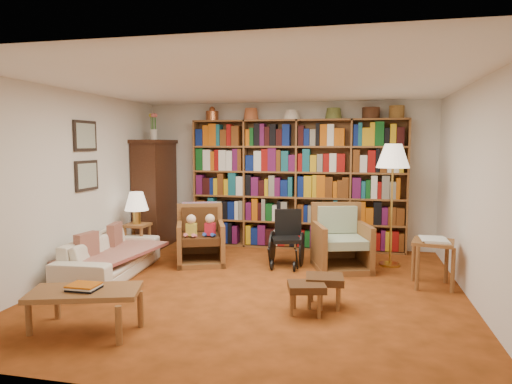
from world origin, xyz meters
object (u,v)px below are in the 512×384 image
(sofa, at_px, (111,256))
(floor_lamp, at_px, (393,161))
(wheelchair, at_px, (287,240))
(side_table_papers, at_px, (433,249))
(coffee_table, at_px, (85,295))
(armchair_leather, at_px, (203,238))
(footstool_a, at_px, (325,281))
(footstool_b, at_px, (307,289))
(side_table_lamp, at_px, (137,234))
(armchair_sage, at_px, (342,244))

(sofa, distance_m, floor_lamp, 4.19)
(wheelchair, xyz_separation_m, side_table_papers, (1.94, -0.63, 0.11))
(side_table_papers, bearing_deg, sofa, -174.19)
(sofa, distance_m, coffee_table, 1.90)
(sofa, relative_size, floor_lamp, 1.04)
(floor_lamp, bearing_deg, armchair_leather, -171.76)
(footstool_a, bearing_deg, armchair_leather, 141.87)
(floor_lamp, bearing_deg, footstool_b, -114.58)
(side_table_lamp, height_order, footstool_b, side_table_lamp)
(armchair_sage, bearing_deg, floor_lamp, 21.15)
(armchair_sage, distance_m, footstool_a, 1.66)
(armchair_leather, bearing_deg, wheelchair, 4.81)
(footstool_a, bearing_deg, floor_lamp, 66.81)
(sofa, xyz_separation_m, side_table_papers, (4.20, 0.43, 0.21))
(floor_lamp, bearing_deg, footstool_a, -113.19)
(wheelchair, bearing_deg, armchair_sage, 1.79)
(side_table_papers, bearing_deg, footstool_a, -141.79)
(coffee_table, bearing_deg, footstool_b, 24.45)
(floor_lamp, height_order, side_table_papers, floor_lamp)
(wheelchair, xyz_separation_m, footstool_b, (0.50, -1.88, -0.11))
(coffee_table, bearing_deg, floor_lamp, 45.78)
(armchair_leather, distance_m, side_table_papers, 3.26)
(footstool_a, bearing_deg, sofa, 168.92)
(armchair_leather, height_order, coffee_table, armchair_leather)
(sofa, relative_size, wheelchair, 2.28)
(side_table_lamp, relative_size, wheelchair, 0.66)
(sofa, distance_m, armchair_sage, 3.25)
(side_table_lamp, relative_size, footstool_b, 1.21)
(footstool_a, distance_m, footstool_b, 0.31)
(side_table_lamp, xyz_separation_m, footstool_b, (2.86, -1.80, -0.12))
(floor_lamp, relative_size, side_table_papers, 2.90)
(wheelchair, bearing_deg, floor_lamp, 11.11)
(side_table_lamp, relative_size, coffee_table, 0.48)
(footstool_a, bearing_deg, coffee_table, -151.87)
(sofa, distance_m, armchair_leather, 1.37)
(sofa, bearing_deg, armchair_leather, -50.89)
(floor_lamp, distance_m, footstool_b, 2.71)
(footstool_b, distance_m, coffee_table, 2.21)
(footstool_b, bearing_deg, armchair_sage, 81.00)
(armchair_leather, bearing_deg, sofa, -136.09)
(footstool_a, xyz_separation_m, coffee_table, (-2.19, -1.17, 0.07))
(wheelchair, relative_size, footstool_b, 1.83)
(footstool_b, xyz_separation_m, coffee_table, (-2.01, -0.92, 0.09))
(sofa, relative_size, side_table_papers, 3.03)
(armchair_leather, height_order, side_table_papers, armchair_leather)
(armchair_sage, relative_size, wheelchair, 1.18)
(footstool_a, xyz_separation_m, footstool_b, (-0.17, -0.25, -0.02))
(armchair_sage, bearing_deg, armchair_leather, -176.35)
(armchair_sage, xyz_separation_m, footstool_b, (-0.30, -1.91, -0.09))
(footstool_a, height_order, coffee_table, coffee_table)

